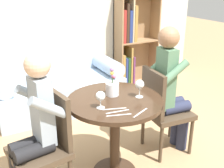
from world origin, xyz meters
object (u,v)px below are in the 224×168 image
object	(u,v)px
chair_right	(162,108)
person_left	(34,129)
wine_glass_right	(140,85)
couch	(58,86)
chair_left	(46,142)
person_right	(171,89)
wine_glass_left	(100,96)
flower_vase	(112,87)
bookshelf_right	(131,42)

from	to	relation	value
chair_right	person_left	xyz separation A→B (m)	(-1.28, -0.08, 0.16)
wine_glass_right	couch	bearing A→B (deg)	97.04
chair_left	chair_right	xyz separation A→B (m)	(1.19, 0.06, 0.00)
person_right	wine_glass_left	world-z (taller)	person_right
person_right	person_left	bearing A→B (deg)	97.78
person_left	wine_glass_left	world-z (taller)	person_left
flower_vase	couch	bearing A→B (deg)	90.90
bookshelf_right	person_left	world-z (taller)	bookshelf_right
person_left	chair_left	bearing A→B (deg)	95.15
couch	person_left	distance (m)	1.76
couch	wine_glass_right	distance (m)	1.77
chair_left	person_left	world-z (taller)	person_left
chair_left	flower_vase	world-z (taller)	flower_vase
flower_vase	wine_glass_left	bearing A→B (deg)	-138.45
person_right	flower_vase	world-z (taller)	person_right
couch	flower_vase	world-z (taller)	flower_vase
person_left	chair_right	bearing A→B (deg)	85.52
chair_right	person_right	world-z (taller)	person_right
couch	person_right	distance (m)	1.71
chair_left	person_left	distance (m)	0.18
couch	chair_right	bearing A→B (deg)	-68.51
couch	flower_vase	size ratio (longest dim) A/B	6.66
bookshelf_right	person_right	distance (m)	1.91
person_right	couch	bearing A→B (deg)	29.22
chair_right	wine_glass_left	bearing A→B (deg)	108.93
person_left	person_right	xyz separation A→B (m)	(1.37, 0.06, 0.04)
couch	bookshelf_right	size ratio (longest dim) A/B	1.13
bookshelf_right	wine_glass_left	bearing A→B (deg)	-127.55
person_right	flower_vase	size ratio (longest dim) A/B	5.21
wine_glass_right	flower_vase	world-z (taller)	flower_vase
chair_right	person_left	size ratio (longest dim) A/B	0.73
flower_vase	chair_left	bearing A→B (deg)	-175.87
chair_right	wine_glass_left	world-z (taller)	chair_right
bookshelf_right	person_left	bearing A→B (deg)	-137.45
couch	chair_right	xyz separation A→B (m)	(0.60, -1.51, 0.18)
person_left	wine_glass_left	xyz separation A→B (m)	(0.51, -0.11, 0.21)
person_left	wine_glass_right	xyz separation A→B (m)	(0.89, -0.08, 0.22)
bookshelf_right	wine_glass_left	distance (m)	2.49
wine_glass_right	flower_vase	size ratio (longest dim) A/B	0.62
chair_left	flower_vase	bearing A→B (deg)	86.25
person_left	wine_glass_right	size ratio (longest dim) A/B	8.03
couch	chair_left	size ratio (longest dim) A/B	1.85
chair_left	wine_glass_right	distance (m)	0.89
person_right	wine_glass_left	distance (m)	0.90
chair_right	wine_glass_left	xyz separation A→B (m)	(-0.77, -0.19, 0.36)
wine_glass_right	bookshelf_right	bearing A→B (deg)	59.76
chair_left	chair_right	size ratio (longest dim) A/B	1.00
chair_right	person_right	distance (m)	0.21
bookshelf_right	person_right	bearing A→B (deg)	-110.03
chair_right	person_left	distance (m)	1.29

